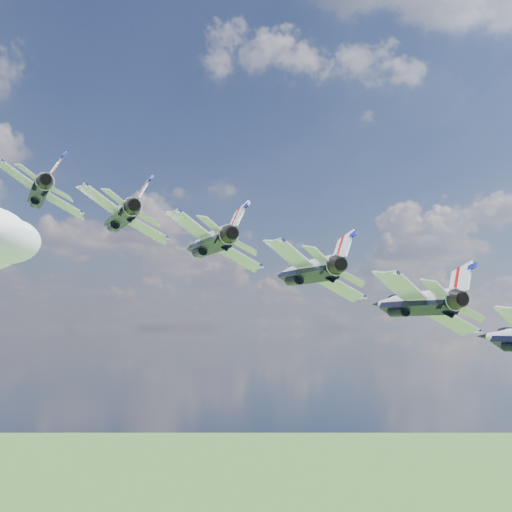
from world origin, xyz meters
TOP-DOWN VIEW (x-y plane):
  - jet_0 at (-16.05, 10.56)m, footprint 15.85×19.25m
  - jet_1 at (-9.07, 1.74)m, footprint 15.85×19.25m
  - jet_2 at (-2.08, -7.08)m, footprint 15.85×19.25m
  - jet_3 at (4.91, -15.90)m, footprint 15.85×19.25m
  - jet_4 at (11.89, -24.72)m, footprint 15.85×19.25m

SIDE VIEW (x-z plane):
  - jet_4 at x=11.89m, z-range 143.58..153.79m
  - jet_3 at x=4.91m, z-range 147.10..157.31m
  - jet_2 at x=-2.08m, z-range 150.63..160.84m
  - jet_1 at x=-9.07m, z-range 154.15..164.36m
  - jet_0 at x=-16.05m, z-range 157.68..167.88m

